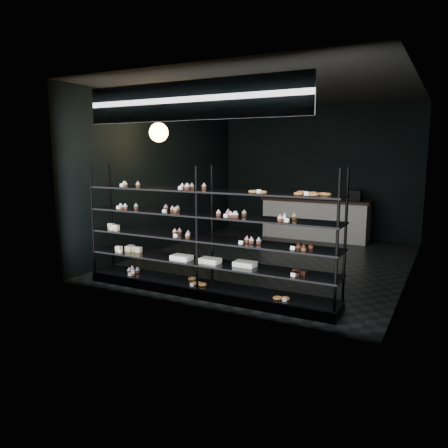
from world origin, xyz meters
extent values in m
cube|color=black|center=(0.00, 0.00, 0.01)|extent=(5.00, 6.00, 0.01)
cube|color=black|center=(0.00, 0.00, 3.20)|extent=(5.00, 6.00, 0.01)
cube|color=black|center=(0.00, 3.00, 1.60)|extent=(5.00, 0.01, 3.20)
cube|color=black|center=(0.00, -3.00, 1.60)|extent=(5.00, 0.01, 3.20)
cube|color=black|center=(-2.50, 0.00, 1.60)|extent=(0.01, 6.00, 3.20)
cube|color=black|center=(2.50, 0.00, 1.60)|extent=(0.01, 6.00, 3.20)
cube|color=black|center=(-0.07, -2.45, 0.06)|extent=(4.00, 0.50, 0.12)
cylinder|color=black|center=(-2.04, -2.67, 0.99)|extent=(0.04, 0.04, 1.85)
cylinder|color=black|center=(-2.04, -2.23, 0.99)|extent=(0.04, 0.04, 1.85)
cylinder|color=black|center=(-0.07, -2.67, 0.99)|extent=(0.04, 0.04, 1.85)
cylinder|color=black|center=(-0.07, -2.23, 0.99)|extent=(0.04, 0.04, 1.85)
cylinder|color=black|center=(1.90, -2.67, 0.99)|extent=(0.04, 0.04, 1.85)
cylinder|color=black|center=(1.90, -2.23, 0.99)|extent=(0.04, 0.04, 1.85)
cube|color=black|center=(-0.07, -2.45, 0.15)|extent=(4.00, 0.50, 0.03)
cube|color=black|center=(-0.07, -2.45, 0.50)|extent=(4.00, 0.50, 0.02)
cube|color=black|center=(-0.07, -2.45, 0.85)|extent=(4.00, 0.50, 0.02)
cube|color=black|center=(-0.07, -2.45, 1.20)|extent=(4.00, 0.50, 0.02)
cube|color=black|center=(-0.07, -2.45, 1.55)|extent=(4.00, 0.50, 0.02)
cube|color=white|center=(-1.39, -2.63, 1.59)|extent=(0.06, 0.04, 0.06)
cube|color=white|center=(-0.32, -2.63, 1.59)|extent=(0.06, 0.04, 0.06)
cube|color=white|center=(0.90, -2.63, 1.59)|extent=(0.05, 0.04, 0.06)
cube|color=white|center=(1.52, -2.63, 1.59)|extent=(0.06, 0.04, 0.06)
cube|color=white|center=(-1.49, -2.63, 1.24)|extent=(0.06, 0.04, 0.06)
cube|color=white|center=(-0.67, -2.63, 1.24)|extent=(0.05, 0.04, 0.06)
cube|color=white|center=(0.35, -2.63, 1.24)|extent=(0.06, 0.04, 0.06)
cube|color=white|center=(1.25, -2.63, 1.24)|extent=(0.06, 0.04, 0.06)
cube|color=white|center=(-1.67, -2.63, 0.89)|extent=(0.06, 0.04, 0.06)
cube|color=white|center=(-0.44, -2.63, 0.89)|extent=(0.06, 0.04, 0.06)
cube|color=white|center=(0.60, -2.63, 0.89)|extent=(0.05, 0.04, 0.06)
cube|color=white|center=(1.36, -2.63, 0.89)|extent=(0.06, 0.04, 0.06)
cube|color=white|center=(-1.50, -2.63, 0.54)|extent=(0.06, 0.04, 0.06)
cube|color=white|center=(1.32, -2.63, 0.54)|extent=(0.06, 0.04, 0.06)
cube|color=white|center=(-1.34, -2.63, 0.19)|extent=(0.06, 0.04, 0.06)
cube|color=white|center=(-0.17, -2.63, 0.19)|extent=(0.05, 0.04, 0.06)
cube|color=white|center=(1.28, -2.63, 0.19)|extent=(0.06, 0.04, 0.06)
cube|color=#0E2347|center=(0.00, -2.92, 2.75)|extent=(3.20, 0.04, 0.45)
cube|color=white|center=(0.00, -2.94, 2.75)|extent=(3.30, 0.02, 0.50)
cylinder|color=black|center=(-1.75, -1.23, 2.90)|extent=(0.01, 0.01, 0.56)
sphere|color=#FFB259|center=(-1.75, -1.23, 2.45)|extent=(0.34, 0.34, 0.34)
cube|color=beige|center=(0.14, 2.50, 0.46)|extent=(2.51, 0.60, 0.92)
cube|color=black|center=(0.14, 2.50, 0.95)|extent=(2.61, 0.65, 0.06)
cube|color=black|center=(1.05, 2.50, 1.10)|extent=(0.30, 0.30, 0.25)
camera|label=1|loc=(3.09, -7.82, 2.09)|focal=35.00mm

